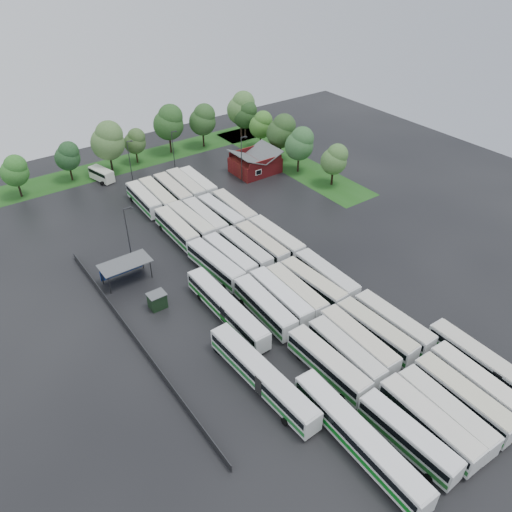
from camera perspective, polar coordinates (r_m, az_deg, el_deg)
ground at (r=76.99m, az=4.05°, el=-6.19°), size 160.00×160.00×0.00m
brick_building at (r=117.11m, az=-0.09°, el=10.42°), size 10.07×8.60×5.39m
wash_shed at (r=83.81m, az=-14.82°, el=-0.95°), size 8.20×4.20×3.58m
utility_hut at (r=77.97m, az=-11.21°, el=-5.00°), size 2.70×2.20×2.62m
grass_strip_north at (r=126.26m, az=-14.41°, el=10.27°), size 80.00×10.00×0.01m
grass_strip_east at (r=123.49m, az=3.74°, el=10.75°), size 10.00×50.00×0.01m
west_fence at (r=73.66m, az=-13.74°, el=-9.02°), size 0.10×50.00×1.20m
bus_r0c0 at (r=61.84m, az=16.99°, el=-19.15°), size 3.15×12.76×3.53m
bus_r0c1 at (r=63.65m, az=19.13°, el=-17.51°), size 3.08×13.22×3.66m
bus_r0c2 at (r=65.30m, az=20.84°, el=-16.29°), size 3.27×13.11×3.62m
bus_r0c3 at (r=67.43m, az=22.59°, el=-14.71°), size 3.13×13.33×3.69m
bus_r0c4 at (r=69.72m, az=23.90°, el=-13.18°), size 3.25×12.97×3.58m
bus_r1c0 at (r=66.84m, az=8.22°, el=-12.12°), size 3.01×13.10×3.63m
bus_r1c1 at (r=68.70m, az=10.20°, el=-10.82°), size 3.03×12.70×3.52m
bus_r1c2 at (r=70.45m, az=11.60°, el=-9.54°), size 3.11×13.11×3.63m
bus_r1c3 at (r=72.46m, az=13.54°, el=-8.37°), size 3.11×13.00×3.60m
bus_r1c4 at (r=74.39m, az=15.40°, el=-7.38°), size 2.99×12.88×3.57m
bus_r2c0 at (r=74.35m, az=1.00°, el=-5.81°), size 3.36×13.19×3.64m
bus_r2c1 at (r=76.05m, az=2.81°, el=-4.77°), size 3.18×13.09×3.62m
bus_r2c2 at (r=77.37m, az=4.59°, el=-4.11°), size 3.10×12.68×3.51m
bus_r2c3 at (r=79.07m, az=6.50°, el=-3.25°), size 3.22×12.74×3.52m
bus_r2c4 at (r=80.97m, az=8.05°, el=-2.31°), size 2.98×12.88×3.57m
bus_r3c0 at (r=83.00m, az=-4.65°, el=-0.95°), size 3.43×13.32×3.67m
bus_r3c1 at (r=84.69m, az=-3.03°, el=-0.12°), size 3.02×12.68×3.51m
bus_r3c2 at (r=86.26m, az=-1.21°, el=0.66°), size 2.78×12.67×3.52m
bus_r3c3 at (r=87.72m, az=0.65°, el=1.32°), size 2.71×12.69×3.53m
bus_r3c4 at (r=89.21m, az=2.29°, el=1.98°), size 2.94×13.16×3.66m
bus_r4c0 at (r=93.23m, az=-9.06°, el=3.11°), size 3.08×13.13×3.64m
bus_r4c1 at (r=94.57m, az=-7.45°, el=3.78°), size 3.00×13.29×3.69m
bus_r4c2 at (r=95.68m, az=-5.87°, el=4.27°), size 3.01×13.03×3.61m
bus_r4c3 at (r=97.07m, az=-4.06°, el=4.83°), size 2.94×12.77×3.54m
bus_r4c4 at (r=98.52m, az=-2.51°, el=5.39°), size 3.11×12.86×3.56m
bus_r5c0 at (r=104.50m, az=-12.67°, el=6.34°), size 3.17×12.64×3.49m
bus_r5c1 at (r=104.92m, az=-11.12°, el=6.74°), size 3.36×13.37×3.69m
bus_r5c2 at (r=106.36m, az=-9.47°, el=7.33°), size 3.30×13.27×3.67m
bus_r5c3 at (r=107.82m, az=-8.04°, el=7.87°), size 3.38×13.31×3.68m
bus_r5c4 at (r=108.93m, az=-6.66°, el=8.23°), size 3.11×12.71×3.51m
artic_bus_west_a at (r=60.35m, az=11.64°, el=-19.69°), size 3.33×19.71×3.64m
artic_bus_west_b at (r=74.33m, az=-3.37°, el=-5.96°), size 2.83×18.84×3.49m
artic_bus_west_c at (r=64.84m, az=0.70°, el=-13.58°), size 3.41×19.31×3.57m
artic_bus_east at (r=72.11m, az=25.64°, el=-11.85°), size 3.06×19.19×3.55m
minibus at (r=118.43m, az=-17.24°, el=8.93°), size 3.91×6.80×2.80m
tree_north_0 at (r=115.72m, az=-25.84°, el=8.80°), size 5.68×5.68×9.41m
tree_north_1 at (r=119.06m, az=-20.70°, el=10.67°), size 5.50×5.50×9.11m
tree_north_2 at (r=118.77m, az=-16.54°, el=12.56°), size 7.51×7.51×12.44m
tree_north_3 at (r=123.77m, az=-13.63°, el=12.67°), size 5.16×5.16×8.55m
tree_north_4 at (r=127.05m, az=-9.90°, el=14.85°), size 7.38×7.38×12.23m
tree_north_5 at (r=129.86m, az=-6.07°, el=15.27°), size 6.70×6.70×11.09m
tree_north_6 at (r=135.53m, az=-1.64°, el=16.59°), size 7.31×7.31×12.12m
tree_east_0 at (r=110.79m, az=9.01°, el=10.89°), size 5.73×5.73×9.49m
tree_east_1 at (r=115.75m, az=5.07°, el=12.70°), size 6.50×6.50×10.76m
tree_east_2 at (r=121.61m, az=2.99°, el=14.11°), size 6.85×6.85×11.34m
tree_east_3 at (r=128.60m, az=0.64°, el=14.80°), size 5.80×5.80×9.61m
tree_east_4 at (r=134.42m, az=-1.18°, el=15.89°), size 6.17×6.17×10.22m
lamp_post_ne at (r=111.13m, az=-1.61°, el=11.34°), size 1.59×0.31×10.36m
lamp_post_nw at (r=85.38m, az=-14.38°, el=2.59°), size 1.69×0.33×10.94m
lamp_post_back_w at (r=114.65m, az=-14.21°, el=10.76°), size 1.46×0.28×9.45m
lamp_post_back_e at (r=118.32m, az=-9.40°, el=12.08°), size 1.43×0.28×9.31m
puddle_0 at (r=66.59m, az=12.10°, el=-15.54°), size 5.31×5.31×0.01m
puddle_1 at (r=71.52m, az=21.31°, el=-13.20°), size 3.28×3.28×0.01m
puddle_2 at (r=71.81m, az=-2.35°, el=-9.83°), size 6.77×6.77×0.01m
puddle_3 at (r=76.61m, az=7.84°, el=-6.73°), size 4.40×4.40×0.01m
puddle_4 at (r=77.57m, az=22.12°, el=-8.94°), size 2.78×2.78×0.01m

